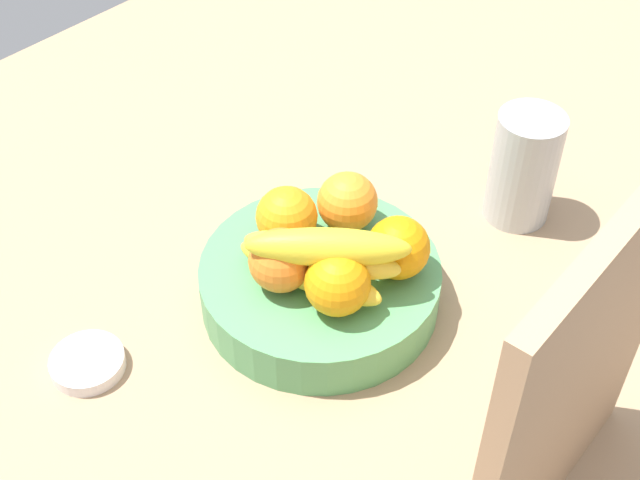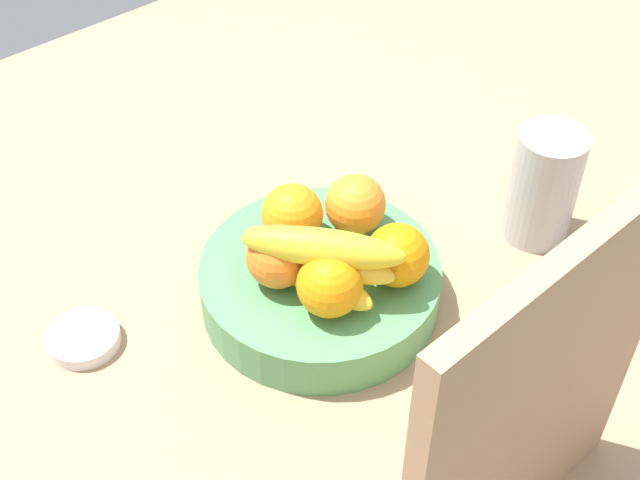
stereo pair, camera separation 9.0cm
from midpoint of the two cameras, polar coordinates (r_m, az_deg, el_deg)
ground_plane at (r=101.21cm, az=3.26°, el=-3.93°), size 180.00×140.00×3.00cm
fruit_bowl at (r=96.86cm, az=2.66°, el=-3.01°), size 26.63×26.63×5.49cm
orange_front_left at (r=97.34cm, az=4.98°, el=2.20°), size 6.87×6.87×6.87cm
orange_front_right at (r=95.81cm, az=0.86°, el=1.58°), size 6.87×6.87×6.87cm
orange_center at (r=91.00cm, az=0.06°, el=-1.22°), size 6.87×6.87×6.87cm
orange_back_left at (r=88.33cm, az=3.56°, el=-3.09°), size 6.87×6.87×6.87cm
orange_back_right at (r=92.00cm, az=7.88°, el=-1.12°), size 6.87×6.87×6.87cm
banana_bunch at (r=89.86cm, az=2.57°, el=-1.31°), size 13.91×18.50×8.40cm
cutting_board at (r=70.34cm, az=17.42°, el=-10.97°), size 28.05×2.78×36.00cm
thermos_tumbler at (r=106.50cm, az=16.80°, el=3.30°), size 8.08×8.08×14.53cm
jar_lid at (r=96.43cm, az=-12.64°, el=-6.41°), size 7.83×7.83×1.58cm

